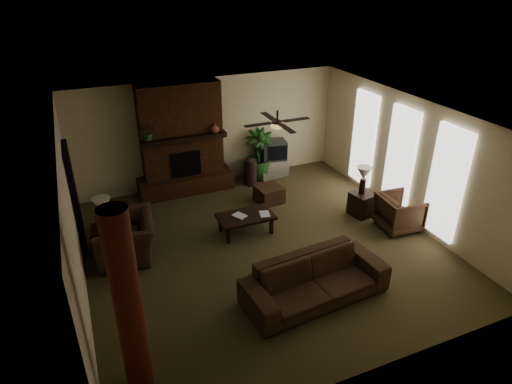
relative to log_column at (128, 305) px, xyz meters
name	(u,v)px	position (x,y,z in m)	size (l,w,h in m)	color
room_shell	(264,187)	(2.95, 2.40, 0.00)	(7.00, 7.00, 7.00)	brown
fireplace	(183,148)	(2.15, 5.62, -0.24)	(2.40, 0.70, 2.80)	#512B15
windows	(400,159)	(6.40, 2.60, -0.05)	(0.08, 3.65, 2.35)	white
log_column	(128,305)	(0.00, 0.00, 0.00)	(0.36, 0.36, 2.80)	maroon
doorway	(74,195)	(-0.49, 4.20, -0.35)	(0.10, 1.00, 2.10)	black
ceiling_fan	(277,124)	(3.35, 2.70, 1.13)	(1.35, 1.35, 0.37)	black
sofa	(316,274)	(3.15, 0.62, -0.90)	(2.56, 0.75, 1.00)	#412B1C
armchair_left	(125,231)	(0.31, 3.21, -0.84)	(1.28, 0.83, 1.12)	#412B1C
armchair_right	(400,211)	(6.02, 1.92, -0.96)	(0.86, 0.80, 0.88)	#412B1C
coffee_table	(246,218)	(2.82, 3.07, -1.03)	(1.20, 0.70, 0.43)	black
ottoman	(269,194)	(3.89, 4.19, -1.20)	(0.60, 0.60, 0.40)	#412B1C
tv_stand	(272,167)	(4.59, 5.55, -1.15)	(0.85, 0.50, 0.50)	silver
tv	(274,150)	(4.64, 5.54, -0.64)	(0.73, 0.63, 0.52)	#3D3C3F
floor_vase	(250,170)	(3.83, 5.26, -0.97)	(0.34, 0.34, 0.77)	#31221B
floor_plant	(258,165)	(4.19, 5.55, -1.02)	(0.77, 1.37, 0.77)	#255120
side_table_left	(106,239)	(-0.06, 3.53, -1.12)	(0.50, 0.50, 0.55)	black
lamp_left	(102,207)	(-0.02, 3.55, -0.40)	(0.41, 0.41, 0.65)	black
side_table_right	(362,204)	(5.63, 2.75, -1.12)	(0.50, 0.50, 0.55)	black
lamp_right	(364,175)	(5.61, 2.80, -0.40)	(0.38, 0.38, 0.65)	black
mantel_plant	(148,134)	(1.31, 5.43, 0.32)	(0.38, 0.42, 0.33)	#255120
mantel_vase	(215,128)	(2.93, 5.36, 0.27)	(0.22, 0.23, 0.22)	brown
book_a	(236,212)	(2.59, 3.04, -0.83)	(0.22, 0.03, 0.29)	#999999
book_b	(260,209)	(3.11, 2.97, -0.82)	(0.21, 0.02, 0.29)	#999999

